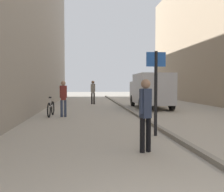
% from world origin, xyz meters
% --- Properties ---
extents(ground_plane, '(80.00, 80.00, 0.00)m').
position_xyz_m(ground_plane, '(0.00, 12.00, 0.00)').
color(ground_plane, '#A8A093').
extents(kerb_strip, '(0.16, 40.00, 0.12)m').
position_xyz_m(kerb_strip, '(1.58, 12.00, 0.06)').
color(kerb_strip, gray).
rests_on(kerb_strip, ground_plane).
extents(pedestrian_main_foreground, '(0.34, 0.24, 1.75)m').
position_xyz_m(pedestrian_main_foreground, '(-2.06, 11.22, 1.01)').
color(pedestrian_main_foreground, '#2D3851').
rests_on(pedestrian_main_foreground, ground_plane).
extents(pedestrian_mid_block, '(0.32, 0.26, 1.71)m').
position_xyz_m(pedestrian_mid_block, '(0.40, 4.44, 0.99)').
color(pedestrian_mid_block, black).
rests_on(pedestrian_mid_block, ground_plane).
extents(pedestrian_far_crossing, '(0.36, 0.27, 1.87)m').
position_xyz_m(pedestrian_far_crossing, '(-0.39, 19.15, 1.08)').
color(pedestrian_far_crossing, black).
rests_on(pedestrian_far_crossing, ground_plane).
extents(delivery_van, '(2.17, 4.87, 2.26)m').
position_xyz_m(delivery_van, '(3.31, 15.25, 1.22)').
color(delivery_van, '#B7B7BC').
rests_on(delivery_van, ground_plane).
extents(street_sign_post, '(0.60, 0.10, 2.60)m').
position_xyz_m(street_sign_post, '(1.16, 6.31, 1.55)').
color(street_sign_post, black).
rests_on(street_sign_post, ground_plane).
extents(bicycle_leaning, '(0.14, 1.77, 0.98)m').
position_xyz_m(bicycle_leaning, '(-2.69, 11.51, 0.38)').
color(bicycle_leaning, black).
rests_on(bicycle_leaning, ground_plane).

